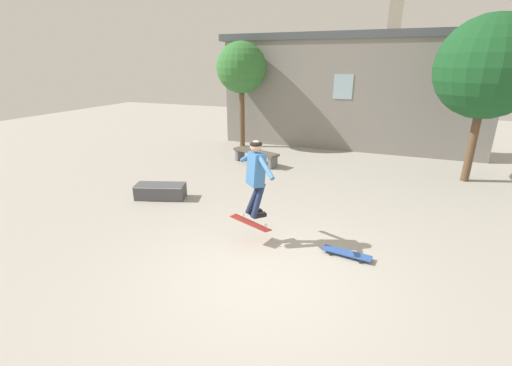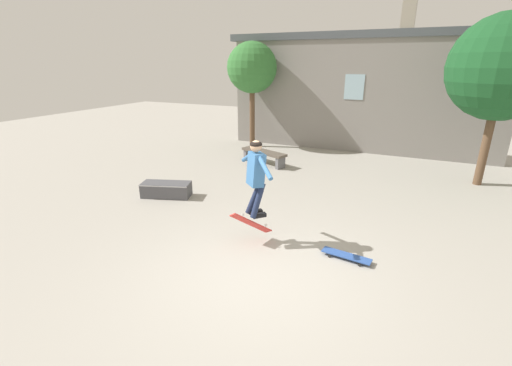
{
  "view_description": "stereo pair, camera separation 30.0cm",
  "coord_description": "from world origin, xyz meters",
  "px_view_note": "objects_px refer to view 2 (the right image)",
  "views": [
    {
      "loc": [
        1.67,
        -4.55,
        3.31
      ],
      "look_at": [
        -0.49,
        0.94,
        1.22
      ],
      "focal_mm": 24.0,
      "sensor_mm": 36.0,
      "label": 1
    },
    {
      "loc": [
        1.95,
        -4.44,
        3.31
      ],
      "look_at": [
        -0.49,
        0.94,
        1.22
      ],
      "focal_mm": 24.0,
      "sensor_mm": 36.0,
      "label": 2
    }
  ],
  "objects_px": {
    "park_bench": "(264,154)",
    "skateboard_resting": "(346,256)",
    "skateboard_flipping": "(251,223)",
    "skate_ledge": "(166,190)",
    "tree_right": "(503,68)",
    "tree_left": "(252,68)",
    "skater": "(256,172)"
  },
  "relations": [
    {
      "from": "park_bench",
      "to": "skateboard_resting",
      "type": "relative_size",
      "value": 2.01
    },
    {
      "from": "skateboard_resting",
      "to": "skateboard_flipping",
      "type": "bearing_deg",
      "value": -167.4
    },
    {
      "from": "skate_ledge",
      "to": "skateboard_flipping",
      "type": "distance_m",
      "value": 3.3
    },
    {
      "from": "tree_right",
      "to": "tree_left",
      "type": "bearing_deg",
      "value": 168.36
    },
    {
      "from": "skateboard_resting",
      "to": "skater",
      "type": "bearing_deg",
      "value": -168.78
    },
    {
      "from": "tree_left",
      "to": "skater",
      "type": "xyz_separation_m",
      "value": [
        3.48,
        -7.3,
        -1.66
      ]
    },
    {
      "from": "tree_left",
      "to": "skater",
      "type": "distance_m",
      "value": 8.26
    },
    {
      "from": "tree_left",
      "to": "park_bench",
      "type": "xyz_separation_m",
      "value": [
        1.48,
        -2.24,
        -2.75
      ]
    },
    {
      "from": "tree_left",
      "to": "skate_ledge",
      "type": "bearing_deg",
      "value": -86.62
    },
    {
      "from": "tree_right",
      "to": "park_bench",
      "type": "bearing_deg",
      "value": -174.48
    },
    {
      "from": "skateboard_resting",
      "to": "park_bench",
      "type": "bearing_deg",
      "value": 134.59
    },
    {
      "from": "tree_left",
      "to": "skateboard_resting",
      "type": "xyz_separation_m",
      "value": [
        5.19,
        -7.2,
        -3.02
      ]
    },
    {
      "from": "tree_left",
      "to": "skate_ledge",
      "type": "height_order",
      "value": "tree_left"
    },
    {
      "from": "skate_ledge",
      "to": "skateboard_flipping",
      "type": "relative_size",
      "value": 1.88
    },
    {
      "from": "skater",
      "to": "skateboard_flipping",
      "type": "relative_size",
      "value": 2.03
    },
    {
      "from": "park_bench",
      "to": "skate_ledge",
      "type": "distance_m",
      "value": 3.99
    },
    {
      "from": "skate_ledge",
      "to": "skateboard_flipping",
      "type": "height_order",
      "value": "skateboard_flipping"
    },
    {
      "from": "park_bench",
      "to": "skater",
      "type": "distance_m",
      "value": 5.55
    },
    {
      "from": "tree_right",
      "to": "tree_left",
      "type": "height_order",
      "value": "tree_right"
    },
    {
      "from": "skate_ledge",
      "to": "skateboard_resting",
      "type": "bearing_deg",
      "value": -31.9
    },
    {
      "from": "tree_left",
      "to": "skate_ledge",
      "type": "xyz_separation_m",
      "value": [
        0.36,
        -6.07,
        -2.9
      ]
    },
    {
      "from": "skateboard_flipping",
      "to": "skateboard_resting",
      "type": "height_order",
      "value": "skateboard_flipping"
    },
    {
      "from": "park_bench",
      "to": "skateboard_flipping",
      "type": "height_order",
      "value": "skateboard_flipping"
    },
    {
      "from": "tree_right",
      "to": "tree_left",
      "type": "relative_size",
      "value": 1.11
    },
    {
      "from": "tree_left",
      "to": "skateboard_flipping",
      "type": "relative_size",
      "value": 5.74
    },
    {
      "from": "tree_left",
      "to": "skateboard_flipping",
      "type": "xyz_separation_m",
      "value": [
        3.4,
        -7.35,
        -2.68
      ]
    },
    {
      "from": "tree_left",
      "to": "skateboard_resting",
      "type": "relative_size",
      "value": 4.58
    },
    {
      "from": "tree_left",
      "to": "tree_right",
      "type": "bearing_deg",
      "value": -11.64
    },
    {
      "from": "skater",
      "to": "skateboard_flipping",
      "type": "height_order",
      "value": "skater"
    },
    {
      "from": "skate_ledge",
      "to": "tree_left",
      "type": "bearing_deg",
      "value": 74.63
    },
    {
      "from": "skater",
      "to": "skateboard_resting",
      "type": "distance_m",
      "value": 2.19
    },
    {
      "from": "skateboard_resting",
      "to": "skate_ledge",
      "type": "bearing_deg",
      "value": 174.56
    }
  ]
}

